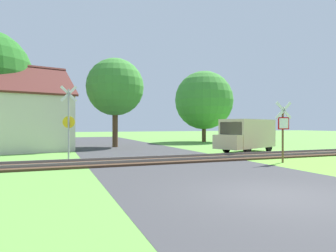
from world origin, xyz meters
TOP-DOWN VIEW (x-y plane):
  - ground_plane at (0.00, 0.00)m, footprint 160.00×160.00m
  - road_asphalt at (0.00, 2.00)m, footprint 7.98×80.00m
  - rail_track at (0.00, 8.18)m, footprint 60.00×2.60m
  - stop_sign_near at (5.12, 5.46)m, footprint 0.87×0.19m
  - crossing_sign_far at (-4.64, 10.58)m, footprint 0.87×0.20m
  - house at (-8.15, 17.95)m, footprint 8.84×8.24m
  - tree_center at (-0.50, 19.09)m, footprint 4.85×4.85m
  - tree_far at (10.23, 23.38)m, footprint 6.46×6.46m
  - mail_truck at (6.86, 10.82)m, footprint 5.23×3.65m

SIDE VIEW (x-z plane):
  - ground_plane at x=0.00m, z-range 0.00..0.00m
  - road_asphalt at x=0.00m, z-range 0.00..0.01m
  - rail_track at x=0.00m, z-range -0.05..0.17m
  - mail_truck at x=6.86m, z-range 0.12..2.36m
  - stop_sign_near at x=5.12m, z-range 0.24..3.25m
  - house at x=-8.15m, z-range -0.97..5.34m
  - crossing_sign_far at x=-4.64m, z-range 0.23..4.19m
  - tree_far at x=10.23m, z-range 0.69..8.54m
  - tree_center at x=-0.50m, z-range 1.31..8.83m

